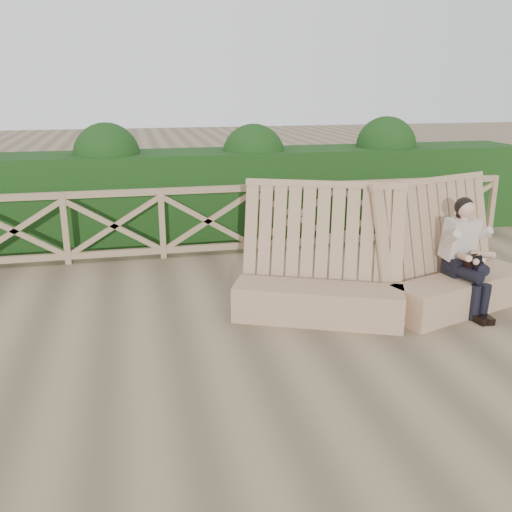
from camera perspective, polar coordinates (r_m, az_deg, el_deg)
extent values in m
plane|color=brown|center=(5.92, 0.01, -9.54)|extent=(60.00, 60.00, 0.00)
cube|color=#947354|center=(6.62, 6.18, -4.71)|extent=(1.96, 1.21, 0.41)
cube|color=#947354|center=(6.68, 6.51, 0.73)|extent=(1.94, 1.15, 1.53)
cube|color=#947354|center=(7.31, 19.82, -3.51)|extent=(1.98, 1.09, 0.41)
cube|color=#947354|center=(7.30, 18.64, 1.33)|extent=(1.96, 1.03, 1.53)
cube|color=black|center=(7.30, 19.70, -0.91)|extent=(0.38, 0.30, 0.21)
cube|color=#C1AF9F|center=(7.25, 19.71, 1.69)|extent=(0.43, 0.34, 0.51)
sphere|color=tan|center=(7.13, 20.26, 4.46)|extent=(0.23, 0.23, 0.20)
sphere|color=black|center=(7.15, 20.10, 4.67)|extent=(0.26, 0.26, 0.22)
cylinder|color=black|center=(7.11, 20.20, -1.62)|extent=(0.21, 0.46, 0.15)
cylinder|color=black|center=(7.20, 21.10, -0.90)|extent=(0.21, 0.47, 0.16)
cylinder|color=black|center=(7.05, 21.03, -4.41)|extent=(0.13, 0.13, 0.41)
cylinder|color=black|center=(7.11, 21.84, -4.31)|extent=(0.13, 0.13, 0.41)
cube|color=black|center=(7.05, 21.36, -5.91)|extent=(0.12, 0.24, 0.08)
cube|color=black|center=(7.10, 22.05, -5.82)|extent=(0.12, 0.24, 0.08)
cube|color=black|center=(7.16, 20.80, -0.55)|extent=(0.22, 0.15, 0.14)
cube|color=black|center=(7.02, 21.56, -0.47)|extent=(0.08, 0.10, 0.12)
cube|color=#82664B|center=(8.88, -4.94, 6.63)|extent=(10.10, 0.07, 0.10)
cube|color=#82664B|center=(9.10, -4.79, 0.86)|extent=(10.10, 0.07, 0.10)
cube|color=black|center=(10.11, -5.82, 6.15)|extent=(12.00, 1.20, 1.50)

